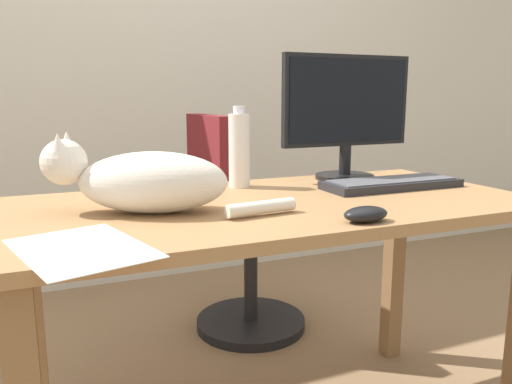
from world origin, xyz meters
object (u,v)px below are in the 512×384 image
object	(u,v)px
keyboard	(392,184)
water_bottle	(239,150)
monitor	(347,112)
computer_mouse	(366,214)
cat	(144,180)
office_chair	(240,239)

from	to	relation	value
keyboard	water_bottle	bearing A→B (deg)	154.88
monitor	computer_mouse	size ratio (longest dim) A/B	4.37
cat	computer_mouse	world-z (taller)	cat
office_chair	keyboard	distance (m)	0.81
keyboard	cat	world-z (taller)	cat
water_bottle	cat	bearing A→B (deg)	-145.01
office_chair	water_bottle	xyz separation A→B (m)	(-0.19, -0.49, 0.44)
keyboard	water_bottle	size ratio (longest dim) A/B	1.75
computer_mouse	water_bottle	distance (m)	0.55
keyboard	cat	bearing A→B (deg)	-177.20
office_chair	water_bottle	world-z (taller)	water_bottle
computer_mouse	water_bottle	bearing A→B (deg)	100.95
cat	computer_mouse	size ratio (longest dim) A/B	5.18
keyboard	computer_mouse	world-z (taller)	computer_mouse
cat	monitor	bearing A→B (deg)	18.27
office_chair	monitor	size ratio (longest dim) A/B	1.97
office_chair	water_bottle	distance (m)	0.69
monitor	water_bottle	world-z (taller)	monitor
cat	water_bottle	distance (m)	0.42
water_bottle	computer_mouse	bearing A→B (deg)	-79.05
keyboard	computer_mouse	bearing A→B (deg)	-134.91
monitor	keyboard	xyz separation A→B (m)	(0.04, -0.20, -0.21)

